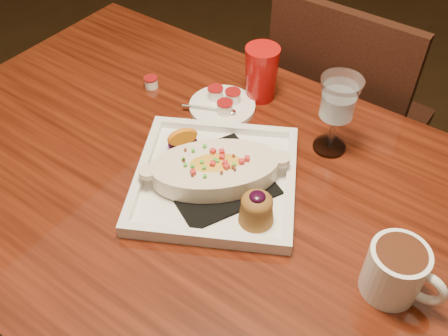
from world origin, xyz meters
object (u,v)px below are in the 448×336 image
Objects in this scene: table at (222,223)px; red_tumbler at (261,73)px; chair_far at (342,122)px; goblet at (338,102)px; coffee_mug at (397,270)px; saucer at (222,104)px; plate at (218,176)px.

table is 10.98× the size of red_tumbler.
table is at bearing 90.00° from chair_far.
goblet reaches higher than chair_far.
goblet is 1.33× the size of red_tumbler.
goblet reaches higher than red_tumbler.
coffee_mug is 0.87× the size of saucer.
red_tumbler is at bearing 146.76° from coffee_mug.
saucer is at bearing 68.45° from chair_far.
plate is 2.40× the size of goblet.
red_tumbler reaches higher than table.
plate is 2.74× the size of saucer.
red_tumbler is (-0.47, 0.32, 0.01)m from coffee_mug.
plate is 0.32m from red_tumbler.
saucer is 1.16× the size of red_tumbler.
saucer is 0.12m from red_tumbler.
chair_far is 2.14× the size of plate.
plate is at bearing 177.91° from coffee_mug.
chair_far reaches higher than saucer.
table is at bearing -70.49° from red_tumbler.
plate is 0.25m from saucer.
plate reaches higher than table.
goblet is at bearing 106.48° from chair_far.
coffee_mug is at bearing -34.40° from red_tumbler.
chair_far is 0.54m from goblet.
goblet is 0.24m from red_tumbler.
coffee_mug is at bearing -31.50° from plate.
table is 0.13m from plate.
table is 0.35m from goblet.
chair_far is 5.86× the size of saucer.
plate is 0.38m from coffee_mug.
chair_far is 0.67m from plate.
coffee_mug is at bearing 119.46° from chair_far.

